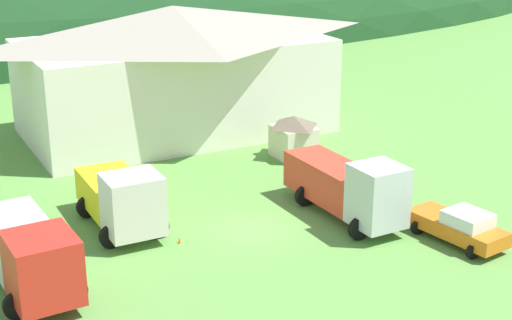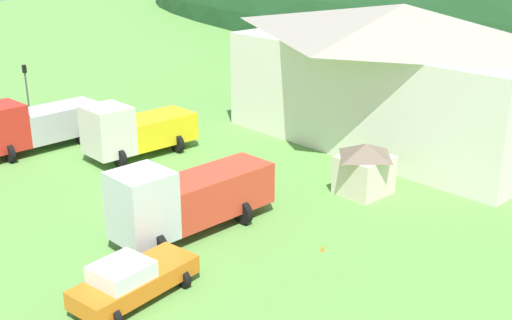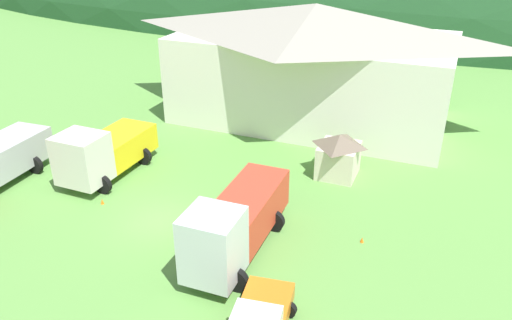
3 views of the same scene
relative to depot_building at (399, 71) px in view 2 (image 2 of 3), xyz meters
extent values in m
plane|color=#5B9342|center=(-2.84, -17.11, -4.40)|extent=(200.00, 200.00, 0.00)
cube|color=white|center=(0.00, 0.00, -1.24)|extent=(19.67, 10.89, 6.32)
pyramid|color=gray|center=(0.00, 0.00, 3.03)|extent=(21.24, 11.77, 2.21)
cube|color=beige|center=(4.27, -8.68, -3.42)|extent=(2.24, 2.43, 1.97)
pyramid|color=#6B5B4C|center=(4.27, -8.68, -2.09)|extent=(2.42, 2.63, 0.69)
cube|color=#B2B2B7|center=(-13.83, -16.24, -2.93)|extent=(2.75, 5.12, 1.84)
cylinder|color=black|center=(-12.53, -20.07, -3.85)|extent=(1.10, 0.30, 1.10)
cylinder|color=black|center=(-12.76, -15.44, -3.85)|extent=(1.10, 0.30, 1.10)
cylinder|color=black|center=(-14.97, -15.55, -3.85)|extent=(1.10, 0.30, 1.10)
cube|color=silver|center=(-8.54, -15.86, -2.45)|extent=(2.58, 2.28, 2.80)
cube|color=black|center=(-8.54, -15.97, -1.84)|extent=(1.39, 1.82, 0.90)
cube|color=yellow|center=(-8.51, -12.54, -3.02)|extent=(2.60, 4.38, 1.65)
cylinder|color=black|center=(-7.40, -15.86, -3.85)|extent=(1.10, 0.30, 1.10)
cylinder|color=black|center=(-9.67, -15.85, -3.85)|extent=(1.10, 0.30, 1.10)
cylinder|color=black|center=(-7.37, -11.90, -3.85)|extent=(1.10, 0.30, 1.10)
cylinder|color=black|center=(-9.64, -11.88, -3.85)|extent=(1.10, 0.30, 1.10)
cube|color=silver|center=(1.91, -20.40, -2.37)|extent=(2.30, 2.30, 2.95)
cube|color=black|center=(1.91, -20.52, -1.72)|extent=(1.25, 1.83, 0.94)
cube|color=red|center=(1.83, -16.51, -2.88)|extent=(2.37, 5.59, 1.94)
cylinder|color=black|center=(2.88, -20.38, -3.85)|extent=(1.10, 0.30, 1.10)
cylinder|color=black|center=(0.94, -20.42, -3.85)|extent=(1.10, 0.30, 1.10)
cylinder|color=black|center=(2.78, -15.65, -3.85)|extent=(1.10, 0.30, 1.10)
cylinder|color=black|center=(0.83, -15.70, -3.85)|extent=(1.10, 0.30, 1.10)
cube|color=orange|center=(4.83, -22.71, -3.71)|extent=(2.53, 5.04, 0.70)
cube|color=silver|center=(4.92, -23.29, -3.05)|extent=(1.96, 2.16, 0.62)
cylinder|color=black|center=(5.87, -24.22, -4.06)|extent=(0.68, 0.24, 0.68)
cylinder|color=black|center=(4.27, -24.45, -4.06)|extent=(0.68, 0.24, 0.68)
cylinder|color=black|center=(5.39, -20.97, -4.06)|extent=(0.68, 0.24, 0.68)
cylinder|color=black|center=(3.80, -21.21, -4.06)|extent=(0.68, 0.24, 0.68)
cylinder|color=#4C4C51|center=(-19.69, -15.61, -2.65)|extent=(0.12, 0.12, 3.50)
cube|color=black|center=(-19.69, -15.61, -0.62)|extent=(0.20, 0.24, 0.55)
sphere|color=yellow|center=(-19.69, -15.48, -0.62)|extent=(0.14, 0.14, 0.14)
cone|color=orange|center=(7.07, -14.98, -4.40)|extent=(0.36, 0.36, 0.53)
cone|color=orange|center=(-6.70, -16.86, -4.40)|extent=(0.36, 0.36, 0.63)
camera|label=1|loc=(-18.62, -47.07, 10.95)|focal=53.42mm
camera|label=2|loc=(22.61, -33.25, 8.28)|focal=44.62mm
camera|label=3|loc=(9.86, -35.06, 9.70)|focal=34.83mm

